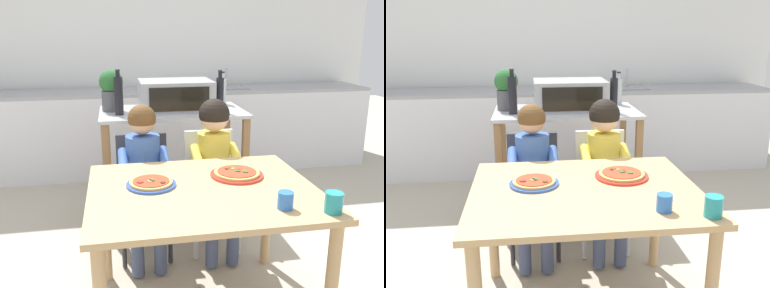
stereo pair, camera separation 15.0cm
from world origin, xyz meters
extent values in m
plane|color=#B7AD99|center=(0.00, 1.12, 0.00)|extent=(11.23, 11.23, 0.00)
cube|color=white|center=(0.00, 2.87, 1.35)|extent=(5.21, 0.12, 2.70)
cube|color=silver|center=(0.00, 2.46, 0.43)|extent=(4.69, 0.60, 0.85)
cube|color=#9E9EA3|center=(0.00, 2.46, 0.87)|extent=(4.69, 0.60, 0.03)
cube|color=gray|center=(0.82, 2.46, 0.88)|extent=(0.40, 0.33, 0.02)
cylinder|color=#B7BABF|center=(0.82, 2.58, 0.98)|extent=(0.02, 0.02, 0.20)
cube|color=#B7BABF|center=(0.02, 1.25, 0.88)|extent=(1.12, 0.62, 0.02)
cube|color=olive|center=(0.02, 1.25, 0.31)|extent=(1.03, 0.57, 0.02)
cube|color=olive|center=(-0.50, 0.98, 0.43)|extent=(0.05, 0.05, 0.86)
cube|color=olive|center=(0.54, 0.98, 0.43)|extent=(0.05, 0.05, 0.86)
cube|color=olive|center=(-0.50, 1.53, 0.43)|extent=(0.05, 0.05, 0.86)
cube|color=olive|center=(0.54, 1.53, 0.43)|extent=(0.05, 0.05, 0.86)
cube|color=#999BA0|center=(0.05, 1.27, 1.00)|extent=(0.56, 0.39, 0.23)
cube|color=black|center=(0.05, 1.07, 1.00)|extent=(0.45, 0.01, 0.18)
cylinder|color=black|center=(0.25, 1.07, 0.94)|extent=(0.02, 0.01, 0.02)
cylinder|color=black|center=(0.38, 1.14, 1.02)|extent=(0.06, 0.06, 0.26)
cylinder|color=black|center=(0.38, 1.14, 1.17)|extent=(0.03, 0.03, 0.04)
cylinder|color=black|center=(0.38, 1.14, 1.20)|extent=(0.03, 0.03, 0.01)
cylinder|color=#ADB7B2|center=(0.48, 1.46, 0.99)|extent=(0.06, 0.06, 0.21)
cylinder|color=#ADB7B2|center=(0.48, 1.46, 1.12)|extent=(0.03, 0.03, 0.05)
cylinder|color=black|center=(0.48, 1.46, 1.16)|extent=(0.03, 0.03, 0.01)
cylinder|color=black|center=(-0.39, 1.16, 1.03)|extent=(0.06, 0.06, 0.28)
cylinder|color=black|center=(-0.39, 1.16, 1.19)|extent=(0.03, 0.03, 0.04)
cylinder|color=black|center=(-0.39, 1.16, 1.22)|extent=(0.03, 0.03, 0.01)
cylinder|color=#4C4C51|center=(-0.44, 1.33, 0.97)|extent=(0.15, 0.15, 0.16)
sphere|color=#28602D|center=(-0.44, 1.33, 1.11)|extent=(0.18, 0.18, 0.18)
cube|color=tan|center=(0.00, 0.00, 0.71)|extent=(1.15, 0.94, 0.03)
cylinder|color=tan|center=(-0.51, 0.41, 0.35)|extent=(0.06, 0.06, 0.70)
cylinder|color=tan|center=(0.51, 0.41, 0.35)|extent=(0.06, 0.06, 0.70)
cube|color=#333338|center=(-0.25, 0.66, 0.44)|extent=(0.36, 0.36, 0.04)
cube|color=#333338|center=(-0.25, 0.82, 0.63)|extent=(0.34, 0.03, 0.38)
cylinder|color=#333338|center=(-0.10, 0.51, 0.22)|extent=(0.03, 0.03, 0.42)
cylinder|color=#333338|center=(-0.40, 0.51, 0.22)|extent=(0.03, 0.03, 0.42)
cylinder|color=#333338|center=(-0.10, 0.81, 0.22)|extent=(0.03, 0.03, 0.42)
cylinder|color=#333338|center=(-0.40, 0.81, 0.22)|extent=(0.03, 0.03, 0.42)
cube|color=silver|center=(0.22, 0.68, 0.44)|extent=(0.36, 0.36, 0.04)
cube|color=silver|center=(0.22, 0.84, 0.63)|extent=(0.34, 0.03, 0.38)
cylinder|color=silver|center=(0.37, 0.53, 0.22)|extent=(0.03, 0.03, 0.42)
cylinder|color=silver|center=(0.07, 0.53, 0.22)|extent=(0.03, 0.03, 0.42)
cylinder|color=silver|center=(0.37, 0.83, 0.22)|extent=(0.03, 0.03, 0.42)
cylinder|color=silver|center=(0.07, 0.83, 0.22)|extent=(0.03, 0.03, 0.42)
cube|color=#424C6B|center=(-0.18, 0.52, 0.48)|extent=(0.10, 0.30, 0.10)
cylinder|color=#424C6B|center=(-0.18, 0.39, 0.24)|extent=(0.08, 0.08, 0.44)
cube|color=#424C6B|center=(-0.32, 0.52, 0.48)|extent=(0.10, 0.30, 0.10)
cylinder|color=#424C6B|center=(-0.32, 0.39, 0.24)|extent=(0.08, 0.08, 0.44)
cylinder|color=#3D60A8|center=(-0.12, 0.56, 0.70)|extent=(0.06, 0.26, 0.15)
cylinder|color=#3D60A8|center=(-0.38, 0.56, 0.70)|extent=(0.06, 0.26, 0.15)
cylinder|color=#3D60A8|center=(-0.25, 0.66, 0.66)|extent=(0.22, 0.22, 0.37)
sphere|color=tan|center=(-0.25, 0.66, 0.94)|extent=(0.17, 0.17, 0.17)
sphere|color=brown|center=(-0.25, 0.66, 0.96)|extent=(0.18, 0.18, 0.18)
cube|color=#424C6B|center=(0.29, 0.54, 0.48)|extent=(0.10, 0.30, 0.10)
cylinder|color=#424C6B|center=(0.29, 0.41, 0.24)|extent=(0.08, 0.08, 0.44)
cube|color=#424C6B|center=(0.15, 0.54, 0.48)|extent=(0.10, 0.30, 0.10)
cylinder|color=#424C6B|center=(0.15, 0.41, 0.24)|extent=(0.08, 0.08, 0.44)
cylinder|color=yellow|center=(0.35, 0.58, 0.70)|extent=(0.06, 0.26, 0.15)
cylinder|color=yellow|center=(0.09, 0.58, 0.70)|extent=(0.06, 0.26, 0.15)
cylinder|color=yellow|center=(0.22, 0.68, 0.66)|extent=(0.22, 0.22, 0.36)
sphere|color=beige|center=(0.22, 0.68, 0.95)|extent=(0.19, 0.19, 0.19)
sphere|color=black|center=(0.22, 0.68, 0.97)|extent=(0.20, 0.20, 0.20)
cylinder|color=#3356B7|center=(-0.25, 0.09, 0.73)|extent=(0.26, 0.26, 0.01)
cylinder|color=tan|center=(-0.25, 0.09, 0.75)|extent=(0.22, 0.22, 0.01)
cylinder|color=#B23D23|center=(-0.25, 0.09, 0.75)|extent=(0.19, 0.19, 0.00)
cylinder|color=#DBC666|center=(-0.26, 0.08, 0.76)|extent=(0.03, 0.03, 0.01)
cylinder|color=#563319|center=(-0.20, 0.04, 0.76)|extent=(0.03, 0.03, 0.01)
cylinder|color=#386628|center=(-0.25, 0.08, 0.76)|extent=(0.03, 0.03, 0.01)
cylinder|color=maroon|center=(-0.31, 0.07, 0.76)|extent=(0.03, 0.03, 0.01)
cylinder|color=red|center=(0.22, 0.15, 0.73)|extent=(0.29, 0.29, 0.01)
cylinder|color=tan|center=(0.22, 0.15, 0.75)|extent=(0.25, 0.25, 0.01)
cylinder|color=#B23D23|center=(0.22, 0.15, 0.75)|extent=(0.21, 0.21, 0.00)
cylinder|color=#DBC666|center=(0.21, 0.18, 0.76)|extent=(0.02, 0.02, 0.01)
cylinder|color=#386628|center=(0.20, 0.20, 0.76)|extent=(0.03, 0.03, 0.01)
cylinder|color=#386628|center=(0.22, 0.14, 0.76)|extent=(0.03, 0.03, 0.01)
cylinder|color=maroon|center=(0.23, 0.16, 0.76)|extent=(0.02, 0.02, 0.01)
cylinder|color=#386628|center=(0.26, 0.12, 0.76)|extent=(0.03, 0.03, 0.01)
cylinder|color=#563319|center=(0.17, 0.19, 0.76)|extent=(0.02, 0.02, 0.01)
cylinder|color=teal|center=(0.50, -0.38, 0.78)|extent=(0.08, 0.08, 0.09)
cylinder|color=blue|center=(0.31, -0.31, 0.77)|extent=(0.07, 0.07, 0.08)
camera|label=1|loc=(-0.42, -1.89, 1.51)|focal=38.52mm
camera|label=2|loc=(-0.27, -1.92, 1.51)|focal=38.52mm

